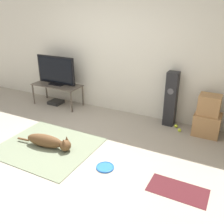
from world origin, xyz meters
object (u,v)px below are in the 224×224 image
tennis_ball_by_boxes (179,130)px  cardboard_box_upper (209,105)px  floor_speaker (171,99)px  tennis_ball_near_speaker (176,126)px  frisbee (105,167)px  dog (49,142)px  game_console (56,102)px  tv (56,71)px  cardboard_box_lower (207,124)px  tv_stand (57,87)px

tennis_ball_by_boxes → cardboard_box_upper: bearing=16.4°
floor_speaker → tennis_ball_near_speaker: floor_speaker is taller
frisbee → floor_speaker: (0.43, 1.85, 0.52)m
floor_speaker → tennis_ball_near_speaker: 0.53m
dog → game_console: dog is taller
game_console → tennis_ball_near_speaker: bearing=1.3°
game_console → frisbee: bearing=-36.7°
tv → tennis_ball_near_speaker: (2.79, 0.08, -0.78)m
cardboard_box_lower → cardboard_box_upper: bearing=143.1°
cardboard_box_upper → game_console: size_ratio=1.23×
dog → tv_stand: bearing=124.0°
floor_speaker → tennis_ball_by_boxes: bearing=-39.5°
cardboard_box_upper → floor_speaker: 0.71m
tv_stand → tv: size_ratio=1.17×
cardboard_box_upper → tennis_ball_by_boxes: cardboard_box_upper is taller
frisbee → tv_stand: tv_stand is taller
tennis_ball_by_boxes → tennis_ball_near_speaker: (-0.10, 0.14, 0.00)m
cardboard_box_lower → tennis_ball_by_boxes: (-0.45, -0.12, -0.17)m
tv_stand → tv: 0.37m
frisbee → tennis_ball_by_boxes: bearing=66.9°
cardboard_box_upper → tv_stand: bearing=-178.7°
tv_stand → tv: bearing=90.0°
cardboard_box_upper → tennis_ball_by_boxes: size_ratio=5.58×
frisbee → tennis_ball_near_speaker: 1.87m
dog → tv_stand: 1.99m
cardboard_box_lower → cardboard_box_upper: size_ratio=1.24×
dog → tennis_ball_by_boxes: bearing=41.3°
frisbee → game_console: game_console is taller
tennis_ball_near_speaker → frisbee: bearing=-108.6°
frisbee → tv_stand: 2.80m
tv → tennis_ball_near_speaker: size_ratio=14.99×
floor_speaker → tv: tv is taller
cardboard_box_lower → tv_stand: bearing=-178.8°
floor_speaker → cardboard_box_lower: bearing=-8.1°
frisbee → tv_stand: bearing=142.4°
dog → frisbee: bearing=-3.1°
frisbee → floor_speaker: size_ratio=0.25×
cardboard_box_upper → tv_stand: 3.32m
cardboard_box_lower → game_console: 3.43m
game_console → dog: bearing=-54.1°
frisbee → cardboard_box_upper: 2.17m
tv → cardboard_box_upper: bearing=1.2°
tennis_ball_by_boxes → tennis_ball_near_speaker: bearing=126.1°
dog → game_console: size_ratio=3.42×
dog → tennis_ball_by_boxes: 2.39m
floor_speaker → game_console: floor_speaker is taller
cardboard_box_lower → game_console: size_ratio=1.52×
frisbee → game_console: (-2.29, 1.70, 0.02)m
dog → tv_stand: size_ratio=0.89×
frisbee → floor_speaker: 1.97m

